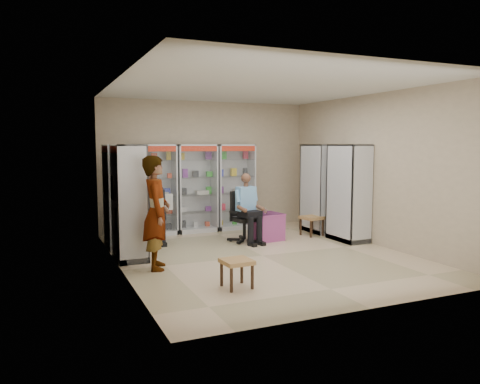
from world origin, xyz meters
name	(u,v)px	position (x,y,z in m)	size (l,w,h in m)	color
floor	(262,256)	(0.00, 0.00, 0.00)	(6.00, 6.00, 0.00)	#C8AF8B
room_shell	(263,146)	(0.00, 0.00, 1.97)	(5.02, 6.02, 3.01)	tan
cabinet_back_left	(155,190)	(-1.30, 2.73, 1.00)	(0.90, 0.50, 2.00)	silver
cabinet_back_mid	(196,188)	(-0.35, 2.73, 1.00)	(0.90, 0.50, 2.00)	silver
cabinet_back_right	(234,187)	(0.60, 2.73, 1.00)	(0.90, 0.50, 2.00)	#A1A3A8
cabinet_right_far	(319,188)	(2.23, 1.60, 1.00)	(0.50, 0.90, 2.00)	#ACAEB4
cabinet_right_near	(349,193)	(2.23, 0.50, 1.00)	(0.50, 0.90, 2.00)	#9EA0A5
cabinet_left_far	(119,196)	(-2.23, 1.80, 1.00)	(0.50, 0.90, 2.00)	#A8ACAF
cabinet_left_near	(129,202)	(-2.23, 0.70, 1.00)	(0.50, 0.90, 2.00)	#AEAFB6
wooden_chair	(152,219)	(-1.55, 2.00, 0.47)	(0.42, 0.42, 0.94)	#301F12
seated_customer	(152,210)	(-1.55, 1.95, 0.67)	(0.44, 0.60, 1.34)	black
office_chair	(244,217)	(0.20, 1.26, 0.52)	(0.57, 0.57, 1.04)	black
seated_shopkeeper	(245,210)	(0.20, 1.21, 0.66)	(0.44, 0.61, 1.33)	#668AC9
pink_trunk	(266,227)	(0.70, 1.23, 0.28)	(0.59, 0.56, 0.56)	#C74FA4
tea_glass	(265,211)	(0.69, 1.27, 0.61)	(0.07, 0.07, 0.09)	#562207
woven_stool_a	(312,226)	(1.83, 1.27, 0.21)	(0.43, 0.43, 0.43)	#AA9148
woven_stool_b	(237,273)	(-1.17, -1.56, 0.20)	(0.40, 0.40, 0.40)	#AA7147
standing_man	(156,213)	(-1.95, -0.12, 0.91)	(0.66, 0.44, 1.82)	gray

